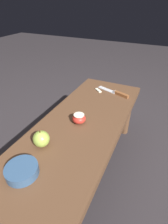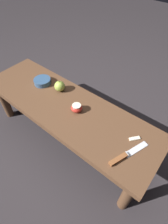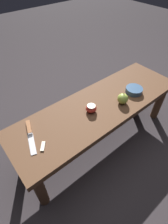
{
  "view_description": "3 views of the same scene",
  "coord_description": "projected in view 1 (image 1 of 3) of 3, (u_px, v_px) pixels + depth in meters",
  "views": [
    {
      "loc": [
        0.58,
        0.33,
        0.97
      ],
      "look_at": [
        -0.15,
        -0.01,
        0.43
      ],
      "focal_mm": 28.0,
      "sensor_mm": 36.0,
      "label": 1
    },
    {
      "loc": [
        -0.62,
        0.55,
        1.23
      ],
      "look_at": [
        -0.15,
        -0.01,
        0.43
      ],
      "focal_mm": 28.0,
      "sensor_mm": 36.0,
      "label": 2
    },
    {
      "loc": [
        -0.66,
        -0.63,
        1.22
      ],
      "look_at": [
        -0.15,
        -0.01,
        0.43
      ],
      "focal_mm": 28.0,
      "sensor_mm": 36.0,
      "label": 3
    }
  ],
  "objects": [
    {
      "name": "apple_slice_near_knife",
      "position": [
        98.0,
        90.0,
        1.25
      ],
      "size": [
        0.05,
        0.06,
        0.01
      ],
      "color": "silver",
      "rests_on": "wooden_bench"
    },
    {
      "name": "bowl",
      "position": [
        22.0,
        170.0,
        0.66
      ],
      "size": [
        0.13,
        0.13,
        0.04
      ],
      "color": "#335175",
      "rests_on": "wooden_bench"
    },
    {
      "name": "ground_plane",
      "position": [
        75.0,
        182.0,
        1.09
      ],
      "size": [
        8.0,
        8.0,
        0.0
      ],
      "primitive_type": "plane",
      "color": "#2D282B"
    },
    {
      "name": "apple_whole",
      "position": [
        41.0,
        139.0,
        0.78
      ],
      "size": [
        0.08,
        0.08,
        0.08
      ],
      "color": "#9EB747",
      "rests_on": "wooden_bench"
    },
    {
      "name": "knife",
      "position": [
        117.0,
        93.0,
        1.21
      ],
      "size": [
        0.11,
        0.25,
        0.02
      ],
      "rotation": [
        0.0,
        0.0,
        -1.91
      ],
      "color": "silver",
      "rests_on": "wooden_bench"
    },
    {
      "name": "apple_cut",
      "position": [
        79.0,
        118.0,
        0.93
      ],
      "size": [
        0.07,
        0.07,
        0.05
      ],
      "color": "red",
      "rests_on": "wooden_bench"
    },
    {
      "name": "wooden_bench",
      "position": [
        73.0,
        142.0,
        0.9
      ],
      "size": [
        1.33,
        0.42,
        0.4
      ],
      "color": "brown",
      "rests_on": "ground_plane"
    }
  ]
}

